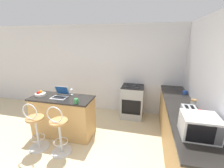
{
  "coord_description": "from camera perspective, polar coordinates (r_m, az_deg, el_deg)",
  "views": [
    {
      "loc": [
        1.39,
        -1.9,
        2.17
      ],
      "look_at": [
        0.5,
        1.83,
        1.03
      ],
      "focal_mm": 24.0,
      "sensor_mm": 36.0,
      "label": 1
    }
  ],
  "objects": [
    {
      "name": "mug_red",
      "position": [
        2.99,
        30.48,
        -9.4
      ],
      "size": [
        0.09,
        0.08,
        0.1
      ],
      "color": "red",
      "rests_on": "counter_right"
    },
    {
      "name": "ground_plane",
      "position": [
        3.21,
        -18.61,
        -27.2
      ],
      "size": [
        20.0,
        20.0,
        0.0
      ],
      "primitive_type": "plane",
      "color": "beige"
    },
    {
      "name": "microwave",
      "position": [
        2.35,
        30.3,
        -13.71
      ],
      "size": [
        0.45,
        0.39,
        0.3
      ],
      "color": "silver",
      "rests_on": "counter_right"
    },
    {
      "name": "storage_jar",
      "position": [
        3.23,
        28.53,
        -6.59
      ],
      "size": [
        0.1,
        0.1,
        0.17
      ],
      "color": "silver",
      "rests_on": "counter_right"
    },
    {
      "name": "fruit_bowl",
      "position": [
        3.84,
        -25.64,
        -3.43
      ],
      "size": [
        0.24,
        0.24,
        0.11
      ],
      "color": "silver",
      "rests_on": "breakfast_bar"
    },
    {
      "name": "counter_right",
      "position": [
        3.39,
        24.27,
        -15.29
      ],
      "size": [
        0.59,
        2.92,
        0.93
      ],
      "color": "tan",
      "rests_on": "ground_plane"
    },
    {
      "name": "bar_stool_near",
      "position": [
        3.46,
        -27.1,
        -14.49
      ],
      "size": [
        0.4,
        0.4,
        1.04
      ],
      "color": "silver",
      "rests_on": "ground_plane"
    },
    {
      "name": "mug_blue",
      "position": [
        3.93,
        25.96,
        -2.91
      ],
      "size": [
        0.1,
        0.09,
        0.09
      ],
      "color": "#2D51AD",
      "rests_on": "counter_right"
    },
    {
      "name": "wine_glass_tall",
      "position": [
        3.61,
        -15.13,
        -2.3
      ],
      "size": [
        0.07,
        0.07,
        0.15
      ],
      "color": "silver",
      "rests_on": "breakfast_bar"
    },
    {
      "name": "bar_stool_far",
      "position": [
        3.17,
        -19.52,
        -16.51
      ],
      "size": [
        0.4,
        0.4,
        1.04
      ],
      "color": "silver",
      "rests_on": "ground_plane"
    },
    {
      "name": "wall_back",
      "position": [
        4.62,
        -4.29,
        5.61
      ],
      "size": [
        12.0,
        0.06,
        2.6
      ],
      "color": "silver",
      "rests_on": "ground_plane"
    },
    {
      "name": "breakfast_bar",
      "position": [
        3.74,
        -18.02,
        -11.47
      ],
      "size": [
        1.41,
        0.61,
        0.93
      ],
      "color": "tan",
      "rests_on": "ground_plane"
    },
    {
      "name": "stove_range",
      "position": [
        4.35,
        7.7,
        -6.7
      ],
      "size": [
        0.6,
        0.57,
        0.94
      ],
      "color": "#9EA3A8",
      "rests_on": "ground_plane"
    },
    {
      "name": "mug_green",
      "position": [
        3.12,
        -13.45,
        -6.33
      ],
      "size": [
        0.1,
        0.08,
        0.1
      ],
      "color": "#338447",
      "rests_on": "breakfast_bar"
    },
    {
      "name": "toaster",
      "position": [
        2.76,
        27.32,
        -9.92
      ],
      "size": [
        0.23,
        0.31,
        0.2
      ],
      "color": "#9EA3A8",
      "rests_on": "counter_right"
    },
    {
      "name": "laptop",
      "position": [
        3.57,
        -19.04,
        -3.74
      ],
      "size": [
        0.34,
        0.31,
        0.24
      ],
      "color": "#B7BABF",
      "rests_on": "breakfast_bar"
    }
  ]
}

